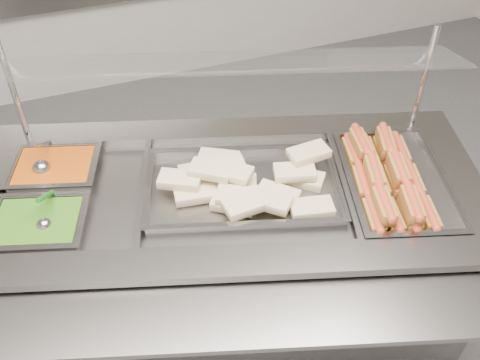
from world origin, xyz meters
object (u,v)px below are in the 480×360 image
object	(u,v)px
pan_wraps	(243,190)
serving_spoon	(45,220)
sneeze_guard	(222,65)
steam_counter	(228,264)
ladle	(42,167)
pan_hotdogs	(394,187)

from	to	relation	value
pan_wraps	serving_spoon	bearing A→B (deg)	175.34
sneeze_guard	serving_spoon	xyz separation A→B (m)	(-0.63, -0.15, -0.32)
steam_counter	serving_spoon	bearing A→B (deg)	176.51
ladle	serving_spoon	xyz separation A→B (m)	(-0.01, -0.26, 0.00)
steam_counter	serving_spoon	distance (m)	0.70
ladle	pan_wraps	bearing A→B (deg)	-27.13
serving_spoon	steam_counter	bearing A→B (deg)	-3.49
pan_hotdogs	pan_wraps	bearing A→B (deg)	162.82
sneeze_guard	pan_wraps	world-z (taller)	sneeze_guard
pan_hotdogs	serving_spoon	size ratio (longest dim) A/B	3.57
sneeze_guard	ladle	bearing A→B (deg)	170.14
pan_wraps	serving_spoon	world-z (taller)	serving_spoon
steam_counter	ladle	distance (m)	0.75
sneeze_guard	pan_wraps	size ratio (longest dim) A/B	2.17
sneeze_guard	pan_wraps	distance (m)	0.41
pan_wraps	ladle	size ratio (longest dim) A/B	4.08
pan_hotdogs	pan_wraps	xyz separation A→B (m)	(-0.49, 0.15, 0.01)
pan_hotdogs	ladle	xyz separation A→B (m)	(-1.09, 0.46, 0.04)
sneeze_guard	pan_wraps	bearing A→B (deg)	-91.84
sneeze_guard	steam_counter	bearing A→B (deg)	-107.18
pan_hotdogs	ladle	size ratio (longest dim) A/B	3.32
pan_hotdogs	ladle	world-z (taller)	ladle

